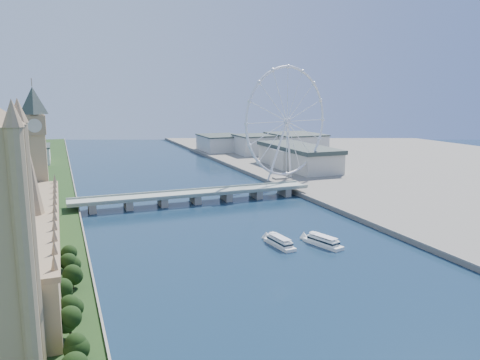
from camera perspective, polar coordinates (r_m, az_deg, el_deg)
tree_row at (r=189.68m, az=-19.86°, el=-18.23°), size 8.28×200.28×20.30m
parliament_range at (r=283.24m, az=-23.67°, el=-6.74°), size 24.00×200.00×70.00m
big_ben at (r=380.92m, az=-23.63°, el=4.89°), size 20.02×20.02×110.00m
westminster_bridge at (r=426.72m, az=-5.49°, el=-1.90°), size 220.00×22.00×9.50m
london_eye at (r=513.06m, az=5.75°, el=7.07°), size 113.60×39.12×124.30m
county_hall at (r=612.02m, az=7.05°, el=1.24°), size 54.00×144.00×35.00m
city_skyline at (r=683.39m, az=-8.32°, el=3.62°), size 505.00×280.00×32.00m
tour_boat_near at (r=309.04m, az=4.84°, el=-8.04°), size 11.17×32.20×6.99m
tour_boat_far at (r=313.83m, az=10.08°, el=-7.87°), size 17.03×33.34×7.16m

